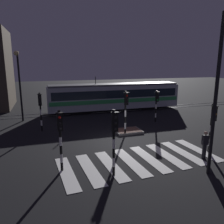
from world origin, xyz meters
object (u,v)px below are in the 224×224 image
pedestrian_waiting_at_kerb (205,145)px  traffic_light_corner_near_left (60,132)px  street_lamp_trackside_left (19,77)px  traffic_light_kerb_mid_left (114,133)px  traffic_light_corner_far_right (157,101)px  traffic_light_median_centre (126,107)px  street_lamp_near_kerb (221,78)px  traffic_light_corner_far_left (40,106)px  traffic_light_corner_near_right (213,121)px  tram (115,96)px

pedestrian_waiting_at_kerb → traffic_light_corner_near_left: bearing=173.9°
traffic_light_corner_near_left → street_lamp_trackside_left: 12.21m
traffic_light_corner_near_left → street_lamp_trackside_left: (-2.76, 11.71, 2.11)m
traffic_light_kerb_mid_left → pedestrian_waiting_at_kerb: size_ratio=2.03×
traffic_light_corner_far_right → traffic_light_kerb_mid_left: size_ratio=0.89×
traffic_light_median_centre → street_lamp_trackside_left: (-8.14, 7.07, 1.97)m
street_lamp_near_kerb → pedestrian_waiting_at_kerb: bearing=60.5°
traffic_light_corner_near_left → traffic_light_corner_far_left: (-0.98, 7.81, -0.03)m
traffic_light_corner_near_right → pedestrian_waiting_at_kerb: bearing=-147.8°
traffic_light_corner_far_right → traffic_light_corner_far_left: size_ratio=0.94×
traffic_light_corner_far_left → street_lamp_trackside_left: size_ratio=0.49×
traffic_light_median_centre → traffic_light_corner_far_left: (-6.36, 3.17, -0.18)m
traffic_light_kerb_mid_left → street_lamp_near_kerb: 5.68m
traffic_light_median_centre → tram: 9.60m
traffic_light_corner_far_right → traffic_light_corner_near_left: traffic_light_corner_near_left is taller
street_lamp_trackside_left → pedestrian_waiting_at_kerb: 17.13m
tram → pedestrian_waiting_at_kerb: (0.77, -14.86, -0.87)m
tram → traffic_light_corner_near_left: bearing=-118.4°
pedestrian_waiting_at_kerb → traffic_light_kerb_mid_left: bearing=-175.6°
traffic_light_kerb_mid_left → street_lamp_trackside_left: (-5.24, 13.05, 2.02)m
traffic_light_corner_near_right → pedestrian_waiting_at_kerb: (-0.95, -0.60, -1.23)m
traffic_light_corner_near_left → tram: bearing=61.6°
traffic_light_corner_far_left → street_lamp_trackside_left: 4.79m
tram → pedestrian_waiting_at_kerb: 14.90m
traffic_light_kerb_mid_left → street_lamp_near_kerb: bearing=-16.3°
traffic_light_corner_far_left → tram: (8.53, 6.16, -0.41)m
traffic_light_corner_far_right → street_lamp_trackside_left: (-12.42, 4.13, 2.27)m
traffic_light_corner_near_left → street_lamp_near_kerb: bearing=-20.7°
street_lamp_near_kerb → traffic_light_median_centre: bearing=104.4°
traffic_light_median_centre → traffic_light_corner_near_right: bearing=-51.6°
traffic_light_median_centre → traffic_light_corner_far_right: 5.20m
traffic_light_corner_far_right → street_lamp_trackside_left: 13.29m
traffic_light_corner_near_right → street_lamp_trackside_left: (-12.04, 12.00, 2.20)m
traffic_light_corner_far_left → pedestrian_waiting_at_kerb: (9.31, -8.70, -1.28)m
traffic_light_corner_near_right → street_lamp_trackside_left: street_lamp_trackside_left is taller
traffic_light_corner_near_right → traffic_light_median_centre: bearing=128.4°
traffic_light_corner_near_left → traffic_light_corner_far_left: 7.87m
traffic_light_corner_near_left → pedestrian_waiting_at_kerb: 8.48m
traffic_light_corner_far_right → tram: (-2.11, 6.39, -0.29)m
traffic_light_corner_far_left → street_lamp_near_kerb: (8.26, -10.55, 2.83)m
traffic_light_corner_near_left → traffic_light_kerb_mid_left: size_ratio=0.96×
traffic_light_kerb_mid_left → traffic_light_corner_near_left: bearing=151.5°
traffic_light_corner_far_right → street_lamp_near_kerb: street_lamp_near_kerb is taller
traffic_light_corner_near_right → tram: (-1.72, 14.26, -0.36)m
traffic_light_kerb_mid_left → traffic_light_corner_near_right: bearing=8.8°
traffic_light_corner_far_right → street_lamp_near_kerb: (-2.39, -10.32, 2.95)m
street_lamp_trackside_left → tram: size_ratio=0.42×
traffic_light_median_centre → traffic_light_corner_far_right: (4.29, 2.94, -0.30)m
traffic_light_median_centre → street_lamp_near_kerb: (1.90, -7.38, 2.65)m
traffic_light_kerb_mid_left → traffic_light_corner_near_right: size_ratio=1.09×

